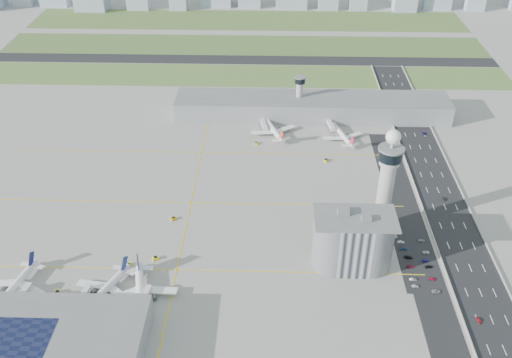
{
  "coord_description": "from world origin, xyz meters",
  "views": [
    {
      "loc": [
        8.48,
        -251.5,
        205.62
      ],
      "look_at": [
        0.0,
        35.0,
        15.0
      ],
      "focal_mm": 40.0,
      "sensor_mm": 36.0,
      "label": 1
    }
  ],
  "objects_px": {
    "car_hw_2": "(424,134)",
    "car_lot_11": "(422,241)",
    "airplane_near_b": "(103,287)",
    "car_hw_1": "(444,199)",
    "airplane_near_a": "(13,284)",
    "airplane_near_c": "(140,291)",
    "control_tower": "(387,178)",
    "admin_building": "(353,241)",
    "car_lot_8": "(429,267)",
    "car_lot_5": "(401,242)",
    "car_lot_1": "(413,279)",
    "airplane_far_a": "(273,126)",
    "car_lot_4": "(403,249)",
    "jet_bridge_near_1": "(77,308)",
    "car_hw_0": "(479,320)",
    "jet_bridge_near_0": "(15,307)",
    "tug_4": "(256,143)",
    "car_hw_4": "(392,99)",
    "jet_bridge_far_1": "(328,123)",
    "car_lot_6": "(436,291)",
    "car_lot_2": "(410,267)",
    "car_lot_3": "(408,257)",
    "airplane_far_b": "(343,132)",
    "car_lot_9": "(425,261)",
    "car_lot_10": "(426,252)",
    "car_lot_7": "(432,279)",
    "jet_bridge_far_0": "(262,122)",
    "tug_3": "(173,218)",
    "tug_2": "(128,265)",
    "jet_bridge_near_2": "(139,309)",
    "tug_5": "(326,160)",
    "car_lot_0": "(415,286)",
    "tug_0": "(58,292)",
    "secondary_tower": "(299,93)"
  },
  "relations": [
    {
      "from": "jet_bridge_near_1",
      "to": "car_hw_0",
      "type": "xyz_separation_m",
      "value": [
        191.35,
        -0.1,
        -2.19
      ]
    },
    {
      "from": "car_lot_4",
      "to": "airplane_far_b",
      "type": "bearing_deg",
      "value": 6.87
    },
    {
      "from": "control_tower",
      "to": "tug_5",
      "type": "height_order",
      "value": "control_tower"
    },
    {
      "from": "car_lot_1",
      "to": "car_hw_4",
      "type": "xyz_separation_m",
      "value": [
        25.13,
        214.27,
        -0.05
      ]
    },
    {
      "from": "control_tower",
      "to": "jet_bridge_far_1",
      "type": "height_order",
      "value": "control_tower"
    },
    {
      "from": "car_lot_5",
      "to": "car_hw_4",
      "type": "bearing_deg",
      "value": -5.55
    },
    {
      "from": "tug_3",
      "to": "car_lot_2",
      "type": "height_order",
      "value": "tug_3"
    },
    {
      "from": "control_tower",
      "to": "jet_bridge_far_0",
      "type": "xyz_separation_m",
      "value": [
        -70.0,
        124.0,
        -32.19
      ]
    },
    {
      "from": "jet_bridge_near_0",
      "to": "tug_4",
      "type": "distance_m",
      "value": 197.96
    },
    {
      "from": "car_lot_6",
      "to": "car_lot_7",
      "type": "height_order",
      "value": "car_lot_6"
    },
    {
      "from": "control_tower",
      "to": "admin_building",
      "type": "height_order",
      "value": "control_tower"
    },
    {
      "from": "car_lot_5",
      "to": "car_lot_1",
      "type": "bearing_deg",
      "value": -175.8
    },
    {
      "from": "control_tower",
      "to": "car_lot_6",
      "type": "distance_m",
      "value": 64.47
    },
    {
      "from": "admin_building",
      "to": "jet_bridge_near_2",
      "type": "bearing_deg",
      "value": -159.62
    },
    {
      "from": "car_lot_2",
      "to": "car_hw_4",
      "type": "xyz_separation_m",
      "value": [
        24.68,
        204.55,
        0.02
      ]
    },
    {
      "from": "car_hw_2",
      "to": "secondary_tower",
      "type": "bearing_deg",
      "value": 156.87
    },
    {
      "from": "car_lot_4",
      "to": "car_hw_0",
      "type": "xyz_separation_m",
      "value": [
        26.01,
        -50.92,
        0.01
      ]
    },
    {
      "from": "airplane_near_a",
      "to": "jet_bridge_near_0",
      "type": "xyz_separation_m",
      "value": [
        5.63,
        -12.63,
        -2.62
      ]
    },
    {
      "from": "airplane_near_b",
      "to": "car_hw_0",
      "type": "relative_size",
      "value": 10.24
    },
    {
      "from": "airplane_far_a",
      "to": "jet_bridge_near_0",
      "type": "relative_size",
      "value": 2.91
    },
    {
      "from": "tug_4",
      "to": "car_lot_4",
      "type": "distance_m",
      "value": 140.91
    },
    {
      "from": "airplane_near_a",
      "to": "airplane_near_c",
      "type": "relative_size",
      "value": 0.9
    },
    {
      "from": "tug_0",
      "to": "car_hw_0",
      "type": "distance_m",
      "value": 205.41
    },
    {
      "from": "airplane_near_b",
      "to": "car_hw_0",
      "type": "xyz_separation_m",
      "value": [
        181.23,
        -11.5,
        -4.86
      ]
    },
    {
      "from": "airplane_near_c",
      "to": "jet_bridge_far_1",
      "type": "bearing_deg",
      "value": 136.44
    },
    {
      "from": "airplane_near_b",
      "to": "car_hw_1",
      "type": "height_order",
      "value": "airplane_near_b"
    },
    {
      "from": "car_lot_3",
      "to": "car_lot_6",
      "type": "relative_size",
      "value": 0.95
    },
    {
      "from": "car_lot_10",
      "to": "car_hw_0",
      "type": "distance_m",
      "value": 50.45
    },
    {
      "from": "airplane_near_b",
      "to": "airplane_near_c",
      "type": "xyz_separation_m",
      "value": [
        18.63,
        -2.3,
        0.56
      ]
    },
    {
      "from": "airplane_near_a",
      "to": "car_lot_3",
      "type": "bearing_deg",
      "value": 111.31
    },
    {
      "from": "jet_bridge_far_1",
      "to": "tug_0",
      "type": "relative_size",
      "value": 3.87
    },
    {
      "from": "tug_2",
      "to": "car_hw_2",
      "type": "relative_size",
      "value": 0.93
    },
    {
      "from": "tug_4",
      "to": "car_lot_2",
      "type": "relative_size",
      "value": 0.77
    },
    {
      "from": "car_lot_6",
      "to": "tug_4",
      "type": "bearing_deg",
      "value": 29.84
    },
    {
      "from": "airplane_far_b",
      "to": "car_hw_1",
      "type": "height_order",
      "value": "airplane_far_b"
    },
    {
      "from": "car_lot_0",
      "to": "car_lot_3",
      "type": "height_order",
      "value": "car_lot_3"
    },
    {
      "from": "airplane_far_a",
      "to": "car_lot_6",
      "type": "relative_size",
      "value": 8.86
    },
    {
      "from": "car_hw_4",
      "to": "control_tower",
      "type": "bearing_deg",
      "value": -102.2
    },
    {
      "from": "car_lot_8",
      "to": "car_hw_1",
      "type": "relative_size",
      "value": 1.08
    },
    {
      "from": "car_lot_3",
      "to": "car_lot_9",
      "type": "height_order",
      "value": "car_lot_3"
    },
    {
      "from": "airplane_near_a",
      "to": "car_lot_7",
      "type": "xyz_separation_m",
      "value": [
        211.37,
        14.98,
        -4.91
      ]
    },
    {
      "from": "car_lot_10",
      "to": "car_hw_1",
      "type": "height_order",
      "value": "car_hw_1"
    },
    {
      "from": "control_tower",
      "to": "car_lot_8",
      "type": "distance_m",
      "value": 51.64
    },
    {
      "from": "airplane_near_a",
      "to": "jet_bridge_near_2",
      "type": "bearing_deg",
      "value": 91.62
    },
    {
      "from": "airplane_far_a",
      "to": "car_lot_4",
      "type": "height_order",
      "value": "airplane_far_a"
    },
    {
      "from": "car_hw_2",
      "to": "car_lot_11",
      "type": "bearing_deg",
      "value": -108.41
    },
    {
      "from": "airplane_near_a",
      "to": "car_lot_8",
      "type": "xyz_separation_m",
      "value": [
        211.72,
        24.12,
        -4.81
      ]
    },
    {
      "from": "tug_5",
      "to": "jet_bridge_near_0",
      "type": "bearing_deg",
      "value": -112.77
    },
    {
      "from": "car_lot_6",
      "to": "car_hw_0",
      "type": "bearing_deg",
      "value": -143.37
    },
    {
      "from": "admin_building",
      "to": "car_lot_9",
      "type": "xyz_separation_m",
      "value": [
        40.29,
        2.34,
        -14.67
      ]
    }
  ]
}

